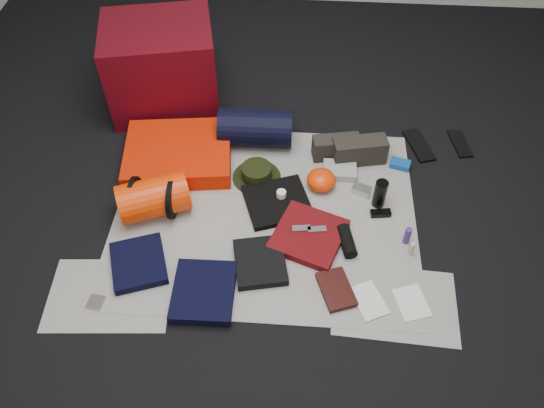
# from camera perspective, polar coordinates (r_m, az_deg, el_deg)

# --- Properties ---
(floor) EXTENTS (4.50, 4.50, 0.02)m
(floor) POSITION_cam_1_polar(r_m,az_deg,el_deg) (2.85, -0.73, -1.17)
(floor) COLOR black
(floor) RESTS_ON ground
(newspaper_mat) EXTENTS (1.60, 1.30, 0.01)m
(newspaper_mat) POSITION_cam_1_polar(r_m,az_deg,el_deg) (2.84, -0.73, -1.00)
(newspaper_mat) COLOR #B0ACA3
(newspaper_mat) RESTS_ON floor
(newspaper_sheet_front_left) EXTENTS (0.61, 0.44, 0.00)m
(newspaper_sheet_front_left) POSITION_cam_1_polar(r_m,az_deg,el_deg) (2.67, -17.04, -9.30)
(newspaper_sheet_front_left) COLOR #B0ACA3
(newspaper_sheet_front_left) RESTS_ON floor
(newspaper_sheet_front_right) EXTENTS (0.60, 0.43, 0.00)m
(newspaper_sheet_front_right) POSITION_cam_1_polar(r_m,az_deg,el_deg) (2.60, 13.03, -10.33)
(newspaper_sheet_front_right) COLOR #B0ACA3
(newspaper_sheet_front_right) RESTS_ON floor
(red_cabinet) EXTENTS (0.74, 0.66, 0.54)m
(red_cabinet) POSITION_cam_1_polar(r_m,az_deg,el_deg) (3.43, -11.77, 14.30)
(red_cabinet) COLOR #4A050E
(red_cabinet) RESTS_ON floor
(sleeping_pad) EXTENTS (0.65, 0.56, 0.11)m
(sleeping_pad) POSITION_cam_1_polar(r_m,az_deg,el_deg) (3.12, -10.03, 5.36)
(sleeping_pad) COLOR red
(sleeping_pad) RESTS_ON newspaper_mat
(stuff_sack) EXTENTS (0.42, 0.34, 0.21)m
(stuff_sack) POSITION_cam_1_polar(r_m,az_deg,el_deg) (2.84, -12.61, 0.65)
(stuff_sack) COLOR red
(stuff_sack) RESTS_ON newspaper_mat
(sack_strap_left) EXTENTS (0.02, 0.22, 0.22)m
(sack_strap_left) POSITION_cam_1_polar(r_m,az_deg,el_deg) (2.87, -14.55, 0.77)
(sack_strap_left) COLOR black
(sack_strap_left) RESTS_ON newspaper_mat
(sack_strap_right) EXTENTS (0.03, 0.22, 0.22)m
(sack_strap_right) POSITION_cam_1_polar(r_m,az_deg,el_deg) (2.81, -10.66, 0.57)
(sack_strap_right) COLOR black
(sack_strap_right) RESTS_ON newspaper_mat
(navy_duffel) EXTENTS (0.43, 0.23, 0.22)m
(navy_duffel) POSITION_cam_1_polar(r_m,az_deg,el_deg) (3.14, -1.79, 8.14)
(navy_duffel) COLOR black
(navy_duffel) RESTS_ON newspaper_mat
(boonie_brim) EXTENTS (0.29, 0.29, 0.01)m
(boonie_brim) POSITION_cam_1_polar(r_m,az_deg,el_deg) (3.01, -1.65, 2.91)
(boonie_brim) COLOR black
(boonie_brim) RESTS_ON newspaper_mat
(boonie_crown) EXTENTS (0.17, 0.17, 0.07)m
(boonie_crown) POSITION_cam_1_polar(r_m,az_deg,el_deg) (2.98, -1.66, 3.45)
(boonie_crown) COLOR black
(boonie_crown) RESTS_ON boonie_brim
(hiking_boot_left) EXTENTS (0.28, 0.15, 0.14)m
(hiking_boot_left) POSITION_cam_1_polar(r_m,az_deg,el_deg) (3.11, 6.90, 6.09)
(hiking_boot_left) COLOR #2A2620
(hiking_boot_left) RESTS_ON newspaper_mat
(hiking_boot_right) EXTENTS (0.32, 0.17, 0.15)m
(hiking_boot_right) POSITION_cam_1_polar(r_m,az_deg,el_deg) (3.10, 9.39, 5.67)
(hiking_boot_right) COLOR #2A2620
(hiking_boot_right) RESTS_ON newspaper_mat
(flip_flop_left) EXTENTS (0.18, 0.29, 0.02)m
(flip_flop_left) POSITION_cam_1_polar(r_m,az_deg,el_deg) (3.32, 15.52, 6.10)
(flip_flop_left) COLOR black
(flip_flop_left) RESTS_ON floor
(flip_flop_right) EXTENTS (0.12, 0.24, 0.01)m
(flip_flop_right) POSITION_cam_1_polar(r_m,az_deg,el_deg) (3.40, 19.58, 6.13)
(flip_flop_right) COLOR black
(flip_flop_right) RESTS_ON floor
(trousers_navy_a) EXTENTS (0.34, 0.36, 0.05)m
(trousers_navy_a) POSITION_cam_1_polar(r_m,az_deg,el_deg) (2.70, -14.16, -6.19)
(trousers_navy_a) COLOR black
(trousers_navy_a) RESTS_ON newspaper_mat
(trousers_navy_b) EXTENTS (0.29, 0.33, 0.05)m
(trousers_navy_b) POSITION_cam_1_polar(r_m,az_deg,el_deg) (2.55, -7.36, -9.33)
(trousers_navy_b) COLOR black
(trousers_navy_b) RESTS_ON newspaper_mat
(trousers_charcoal) EXTENTS (0.30, 0.33, 0.04)m
(trousers_charcoal) POSITION_cam_1_polar(r_m,az_deg,el_deg) (2.63, -1.29, -6.27)
(trousers_charcoal) COLOR black
(trousers_charcoal) RESTS_ON newspaper_mat
(black_tshirt) EXTENTS (0.41, 0.40, 0.03)m
(black_tshirt) POSITION_cam_1_polar(r_m,az_deg,el_deg) (2.87, 0.57, 0.22)
(black_tshirt) COLOR black
(black_tshirt) RESTS_ON newspaper_mat
(red_shirt) EXTENTS (0.43, 0.43, 0.04)m
(red_shirt) POSITION_cam_1_polar(r_m,az_deg,el_deg) (2.73, 3.97, -3.40)
(red_shirt) COLOR #5A090D
(red_shirt) RESTS_ON newspaper_mat
(orange_stuff_sack) EXTENTS (0.18, 0.18, 0.11)m
(orange_stuff_sack) POSITION_cam_1_polar(r_m,az_deg,el_deg) (2.94, 5.31, 2.60)
(orange_stuff_sack) COLOR red
(orange_stuff_sack) RESTS_ON newspaper_mat
(first_aid_pouch) EXTENTS (0.19, 0.14, 0.05)m
(first_aid_pouch) POSITION_cam_1_polar(r_m,az_deg,el_deg) (3.04, 7.30, 3.61)
(first_aid_pouch) COLOR gray
(first_aid_pouch) RESTS_ON newspaper_mat
(water_bottle) EXTENTS (0.08, 0.08, 0.17)m
(water_bottle) POSITION_cam_1_polar(r_m,az_deg,el_deg) (2.88, 11.54, 1.11)
(water_bottle) COLOR black
(water_bottle) RESTS_ON newspaper_mat
(speaker) EXTENTS (0.11, 0.19, 0.07)m
(speaker) POSITION_cam_1_polar(r_m,az_deg,el_deg) (2.71, 8.06, -3.97)
(speaker) COLOR black
(speaker) RESTS_ON newspaper_mat
(compact_camera) EXTENTS (0.12, 0.09, 0.04)m
(compact_camera) POSITION_cam_1_polar(r_m,az_deg,el_deg) (2.96, 9.57, 1.51)
(compact_camera) COLOR silver
(compact_camera) RESTS_ON newspaper_mat
(cyan_case) EXTENTS (0.13, 0.10, 0.04)m
(cyan_case) POSITION_cam_1_polar(r_m,az_deg,el_deg) (3.15, 13.62, 4.18)
(cyan_case) COLOR navy
(cyan_case) RESTS_ON newspaper_mat
(toiletry_purple) EXTENTS (0.04, 0.04, 0.10)m
(toiletry_purple) POSITION_cam_1_polar(r_m,az_deg,el_deg) (2.77, 14.35, -3.31)
(toiletry_purple) COLOR #43257A
(toiletry_purple) RESTS_ON newspaper_mat
(toiletry_clear) EXTENTS (0.03, 0.03, 0.08)m
(toiletry_clear) POSITION_cam_1_polar(r_m,az_deg,el_deg) (2.74, 14.78, -4.65)
(toiletry_clear) COLOR #A0A4A0
(toiletry_clear) RESTS_ON newspaper_mat
(paperback_book) EXTENTS (0.21, 0.25, 0.03)m
(paperback_book) POSITION_cam_1_polar(r_m,az_deg,el_deg) (2.57, 6.91, -9.11)
(paperback_book) COLOR black
(paperback_book) RESTS_ON newspaper_mat
(map_booklet) EXTENTS (0.20, 0.23, 0.01)m
(map_booklet) POSITION_cam_1_polar(r_m,az_deg,el_deg) (2.57, 10.36, -10.20)
(map_booklet) COLOR silver
(map_booklet) RESTS_ON newspaper_mat
(map_printout) EXTENTS (0.18, 0.21, 0.01)m
(map_printout) POSITION_cam_1_polar(r_m,az_deg,el_deg) (2.61, 14.80, -10.22)
(map_printout) COLOR silver
(map_printout) RESTS_ON newspaper_mat
(sunglasses) EXTENTS (0.11, 0.06, 0.03)m
(sunglasses) POSITION_cam_1_polar(r_m,az_deg,el_deg) (2.88, 11.59, -0.98)
(sunglasses) COLOR black
(sunglasses) RESTS_ON newspaper_mat
(key_cluster) EXTENTS (0.08, 0.08, 0.01)m
(key_cluster) POSITION_cam_1_polar(r_m,az_deg,el_deg) (2.66, -18.40, -9.99)
(key_cluster) COLOR silver
(key_cluster) RESTS_ON newspaper_mat
(tape_roll) EXTENTS (0.05, 0.05, 0.04)m
(tape_roll) POSITION_cam_1_polar(r_m,az_deg,el_deg) (2.86, 1.01, 1.09)
(tape_roll) COLOR silver
(tape_roll) RESTS_ON black_tshirt
(energy_bar_a) EXTENTS (0.10, 0.05, 0.01)m
(energy_bar_a) POSITION_cam_1_polar(r_m,az_deg,el_deg) (2.72, 3.17, -2.65)
(energy_bar_a) COLOR silver
(energy_bar_a) RESTS_ON red_shirt
(energy_bar_b) EXTENTS (0.10, 0.05, 0.01)m
(energy_bar_b) POSITION_cam_1_polar(r_m,az_deg,el_deg) (2.72, 4.86, -2.73)
(energy_bar_b) COLOR silver
(energy_bar_b) RESTS_ON red_shirt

